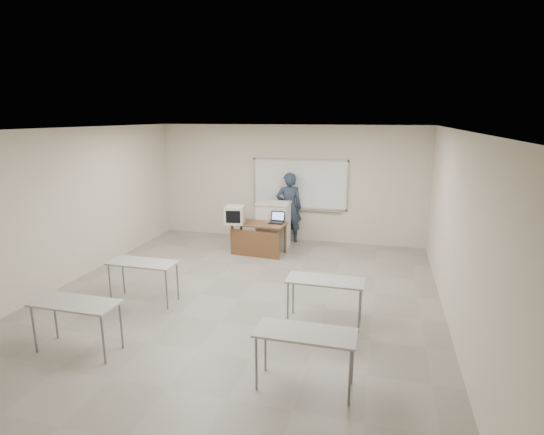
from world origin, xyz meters
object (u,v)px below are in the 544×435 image
(crt_monitor, at_px, (235,215))
(whiteboard, at_px, (300,185))
(laptop, at_px, (277,220))
(instructor_desk, at_px, (258,234))
(presenter, at_px, (289,207))
(mouse, at_px, (268,222))
(podium, at_px, (273,225))
(keyboard, at_px, (280,201))

(crt_monitor, bearing_deg, whiteboard, 41.55)
(whiteboard, xyz_separation_m, laptop, (-0.30, -1.21, -0.67))
(instructor_desk, distance_m, laptop, 0.56)
(laptop, distance_m, presenter, 1.01)
(instructor_desk, relative_size, crt_monitor, 2.60)
(crt_monitor, distance_m, presenter, 1.64)
(whiteboard, distance_m, mouse, 1.58)
(podium, relative_size, mouse, 12.34)
(whiteboard, bearing_deg, mouse, -110.78)
(keyboard, bearing_deg, crt_monitor, -136.19)
(instructor_desk, bearing_deg, crt_monitor, -173.25)
(whiteboard, relative_size, podium, 2.17)
(mouse, distance_m, keyboard, 0.75)
(presenter, bearing_deg, podium, 48.20)
(mouse, bearing_deg, laptop, 13.92)
(whiteboard, height_order, laptop, whiteboard)
(instructor_desk, xyz_separation_m, laptop, (0.40, 0.27, 0.29))
(crt_monitor, xyz_separation_m, laptop, (0.95, 0.28, -0.14))
(podium, bearing_deg, mouse, -91.08)
(laptop, height_order, presenter, presenter)
(crt_monitor, distance_m, keyboard, 1.22)
(crt_monitor, height_order, keyboard, keyboard)
(instructor_desk, height_order, laptop, laptop)
(podium, height_order, mouse, podium)
(instructor_desk, height_order, crt_monitor, crt_monitor)
(instructor_desk, bearing_deg, podium, 79.34)
(instructor_desk, height_order, mouse, mouse)
(mouse, bearing_deg, whiteboard, 55.14)
(presenter, bearing_deg, keyboard, 60.02)
(crt_monitor, bearing_deg, laptop, 7.98)
(whiteboard, height_order, crt_monitor, whiteboard)
(laptop, distance_m, keyboard, 0.63)
(crt_monitor, relative_size, keyboard, 1.08)
(crt_monitor, height_order, mouse, crt_monitor)
(presenter, bearing_deg, whiteboard, -153.63)
(keyboard, bearing_deg, whiteboard, 65.05)
(laptop, xyz_separation_m, keyboard, (-0.05, 0.52, 0.35))
(whiteboard, bearing_deg, presenter, -137.56)
(laptop, distance_m, mouse, 0.23)
(instructor_desk, relative_size, presenter, 0.70)
(whiteboard, bearing_deg, instructor_desk, -115.36)
(presenter, bearing_deg, instructor_desk, 53.62)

